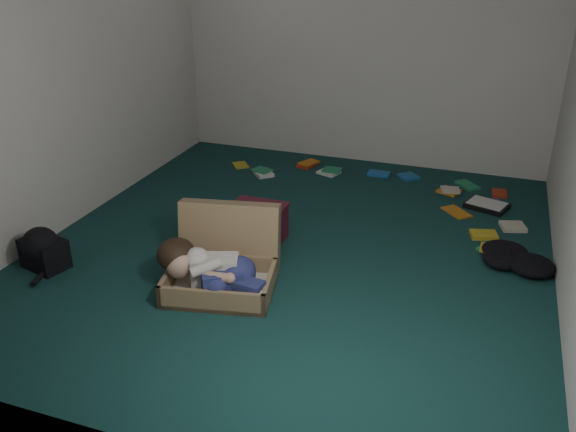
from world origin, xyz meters
The scene contains 11 objects.
floor centered at (0.00, 0.00, 0.00)m, with size 4.50×4.50×0.00m, color #133936.
wall_back centered at (0.00, 2.25, 1.30)m, with size 4.50×4.50×0.00m, color silver.
wall_front centered at (0.00, -2.25, 1.30)m, with size 4.50×4.50×0.00m, color silver.
wall_left centered at (-2.00, 0.00, 1.30)m, with size 4.50×4.50×0.00m, color silver.
suitcase centered at (-0.31, -0.68, 0.17)m, with size 0.88×0.87×0.55m.
person centered at (-0.32, -0.88, 0.21)m, with size 0.84×0.41×0.34m.
maroon_bin centered at (-0.33, 0.03, 0.16)m, with size 0.45×0.36×0.31m.
backpack centered at (-1.70, -0.93, 0.13)m, with size 0.42×0.34×0.25m, color black, non-canonical shape.
clothing_pile centered at (1.70, 0.30, 0.07)m, with size 0.42×0.34×0.13m, color black, non-canonical shape.
paper_tray centered at (1.45, 1.35, 0.02)m, with size 0.43×0.37×0.05m.
book_scatter centered at (0.68, 1.45, 0.01)m, with size 3.08×1.67×0.02m.
Camera 1 is at (1.42, -4.18, 2.34)m, focal length 38.00 mm.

